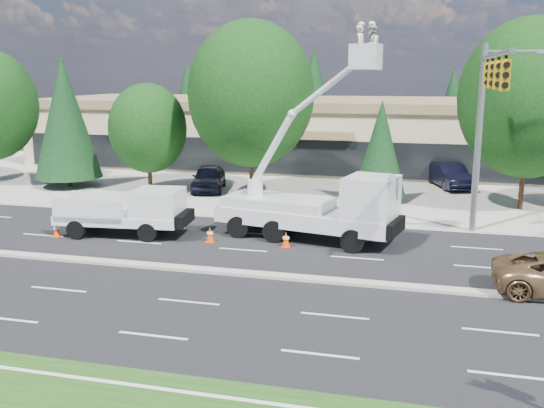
# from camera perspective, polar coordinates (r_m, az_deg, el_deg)

# --- Properties ---
(ground) EXTENTS (140.00, 140.00, 0.00)m
(ground) POSITION_cam_1_polar(r_m,az_deg,el_deg) (23.84, -4.98, -6.46)
(ground) COLOR black
(ground) RESTS_ON ground
(concrete_apron) EXTENTS (140.00, 22.00, 0.01)m
(concrete_apron) POSITION_cam_1_polar(r_m,az_deg,el_deg) (42.67, 3.82, 1.90)
(concrete_apron) COLOR #9B988D
(concrete_apron) RESTS_ON ground
(road_median) EXTENTS (120.00, 0.55, 0.12)m
(road_median) POSITION_cam_1_polar(r_m,az_deg,el_deg) (23.82, -4.98, -6.32)
(road_median) COLOR #9B988D
(road_median) RESTS_ON ground
(strip_mall) EXTENTS (50.40, 15.40, 5.50)m
(strip_mall) POSITION_cam_1_polar(r_m,az_deg,el_deg) (52.05, 5.87, 6.86)
(strip_mall) COLOR tan
(strip_mall) RESTS_ON ground
(tree_front_b) EXTENTS (4.46, 4.46, 8.79)m
(tree_front_b) POSITION_cam_1_polar(r_m,az_deg,el_deg) (43.35, -18.87, 7.72)
(tree_front_b) COLOR #332114
(tree_front_b) RESTS_ON ground
(tree_front_c) EXTENTS (5.07, 5.07, 7.03)m
(tree_front_c) POSITION_cam_1_polar(r_m,az_deg,el_deg) (40.46, -11.60, 6.99)
(tree_front_c) COLOR #332114
(tree_front_c) RESTS_ON ground
(tree_front_d) EXTENTS (7.83, 7.83, 10.87)m
(tree_front_d) POSITION_cam_1_polar(r_m,az_deg,el_deg) (37.82, -1.99, 10.30)
(tree_front_d) COLOR #332114
(tree_front_d) RESTS_ON ground
(tree_front_e) EXTENTS (3.10, 3.10, 6.12)m
(tree_front_e) POSITION_cam_1_polar(r_m,az_deg,el_deg) (36.66, 10.20, 5.22)
(tree_front_e) COLOR #332114
(tree_front_e) RESTS_ON ground
(tree_front_f) EXTENTS (7.71, 7.71, 10.70)m
(tree_front_f) POSITION_cam_1_polar(r_m,az_deg,el_deg) (36.75, 23.07, 9.14)
(tree_front_f) COLOR #332114
(tree_front_f) RESTS_ON ground
(tree_back_a) EXTENTS (4.59, 4.59, 9.04)m
(tree_back_a) POSITION_cam_1_polar(r_m,az_deg,el_deg) (68.31, -7.88, 9.76)
(tree_back_a) COLOR #332114
(tree_back_a) RESTS_ON ground
(tree_back_b) EXTENTS (5.21, 5.21, 10.27)m
(tree_back_b) POSITION_cam_1_polar(r_m,az_deg,el_deg) (64.39, 3.94, 10.29)
(tree_back_b) COLOR #332114
(tree_back_b) RESTS_ON ground
(tree_back_c) EXTENTS (4.20, 4.20, 8.29)m
(tree_back_c) POSITION_cam_1_polar(r_m,az_deg,el_deg) (63.44, 16.61, 8.83)
(tree_back_c) COLOR #332114
(tree_back_c) RESTS_ON ground
(signal_mast) EXTENTS (2.76, 10.16, 9.00)m
(signal_mast) POSITION_cam_1_polar(r_m,az_deg,el_deg) (28.51, 19.45, 8.39)
(signal_mast) COLOR gray
(signal_mast) RESTS_ON ground
(utility_pickup) EXTENTS (6.14, 2.78, 2.29)m
(utility_pickup) POSITION_cam_1_polar(r_m,az_deg,el_deg) (29.65, -13.27, -1.13)
(utility_pickup) COLOR silver
(utility_pickup) RESTS_ON ground
(bucket_truck) EXTENTS (8.71, 4.16, 9.73)m
(bucket_truck) POSITION_cam_1_polar(r_m,az_deg,el_deg) (27.73, 4.73, 0.65)
(bucket_truck) COLOR silver
(bucket_truck) RESTS_ON ground
(traffic_cone_a) EXTENTS (0.40, 0.40, 0.70)m
(traffic_cone_a) POSITION_cam_1_polar(r_m,az_deg,el_deg) (30.54, -19.62, -2.29)
(traffic_cone_a) COLOR #F33F07
(traffic_cone_a) RESTS_ON ground
(traffic_cone_b) EXTENTS (0.40, 0.40, 0.70)m
(traffic_cone_b) POSITION_cam_1_polar(r_m,az_deg,el_deg) (28.04, -5.85, -2.89)
(traffic_cone_b) COLOR #F33F07
(traffic_cone_b) RESTS_ON ground
(traffic_cone_c) EXTENTS (0.40, 0.40, 0.70)m
(traffic_cone_c) POSITION_cam_1_polar(r_m,az_deg,el_deg) (27.08, 1.32, -3.37)
(traffic_cone_c) COLOR #F33F07
(traffic_cone_c) RESTS_ON ground
(parked_car_west) EXTENTS (3.03, 5.23, 1.67)m
(parked_car_west) POSITION_cam_1_polar(r_m,az_deg,el_deg) (40.34, -5.99, 2.46)
(parked_car_west) COLOR black
(parked_car_west) RESTS_ON ground
(parked_car_east) EXTENTS (3.25, 5.33, 1.66)m
(parked_car_east) POSITION_cam_1_polar(r_m,az_deg,el_deg) (42.89, 16.38, 2.60)
(parked_car_east) COLOR black
(parked_car_east) RESTS_ON ground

